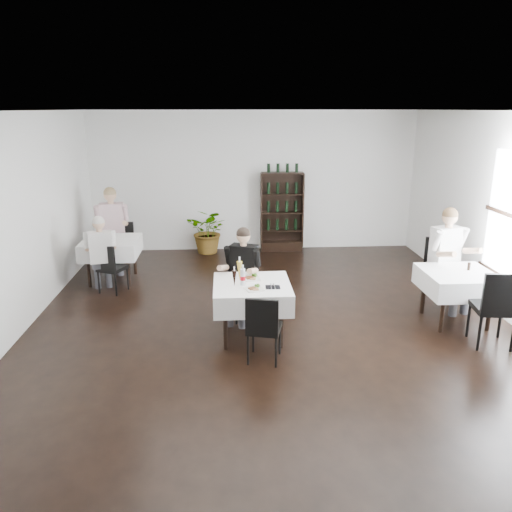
{
  "coord_description": "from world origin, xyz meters",
  "views": [
    {
      "loc": [
        -0.65,
        -6.3,
        3.03
      ],
      "look_at": [
        -0.23,
        0.2,
        1.1
      ],
      "focal_mm": 35.0,
      "sensor_mm": 36.0,
      "label": 1
    }
  ],
  "objects_px": {
    "main_table": "(252,294)",
    "potted_tree": "(209,231)",
    "wine_shelf": "(282,213)",
    "diner_main": "(242,268)"
  },
  "relations": [
    {
      "from": "wine_shelf",
      "to": "main_table",
      "type": "bearing_deg",
      "value": -101.78
    },
    {
      "from": "potted_tree",
      "to": "diner_main",
      "type": "bearing_deg",
      "value": -81.02
    },
    {
      "from": "wine_shelf",
      "to": "diner_main",
      "type": "height_order",
      "value": "wine_shelf"
    },
    {
      "from": "main_table",
      "to": "potted_tree",
      "type": "height_order",
      "value": "potted_tree"
    },
    {
      "from": "wine_shelf",
      "to": "potted_tree",
      "type": "bearing_deg",
      "value": -175.88
    },
    {
      "from": "wine_shelf",
      "to": "potted_tree",
      "type": "distance_m",
      "value": 1.63
    },
    {
      "from": "main_table",
      "to": "diner_main",
      "type": "height_order",
      "value": "diner_main"
    },
    {
      "from": "potted_tree",
      "to": "diner_main",
      "type": "xyz_separation_m",
      "value": [
        0.57,
        -3.64,
        0.32
      ]
    },
    {
      "from": "potted_tree",
      "to": "diner_main",
      "type": "height_order",
      "value": "diner_main"
    },
    {
      "from": "potted_tree",
      "to": "main_table",
      "type": "bearing_deg",
      "value": -80.71
    }
  ]
}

